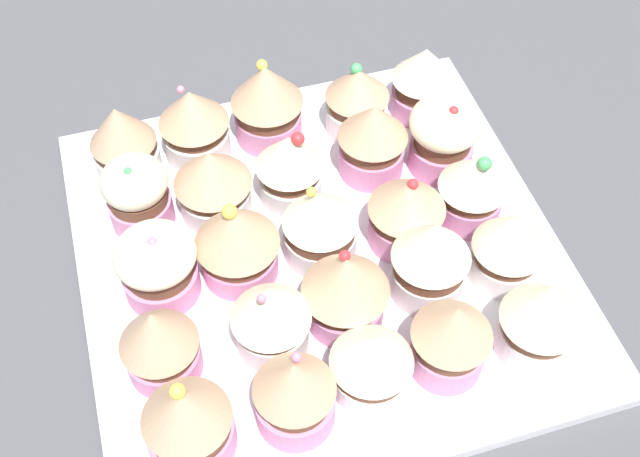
# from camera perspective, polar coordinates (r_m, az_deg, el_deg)

# --- Properties ---
(ground_plane) EXTENTS (1.80, 1.80, 0.03)m
(ground_plane) POSITION_cam_1_polar(r_m,az_deg,el_deg) (0.67, 0.00, -2.96)
(ground_plane) COLOR #4C4C51
(baking_tray) EXTENTS (0.38, 0.38, 0.01)m
(baking_tray) POSITION_cam_1_polar(r_m,az_deg,el_deg) (0.66, 0.00, -1.92)
(baking_tray) COLOR silver
(baking_tray) RESTS_ON ground_plane
(cupcake_0) EXTENTS (0.06, 0.06, 0.08)m
(cupcake_0) POSITION_cam_1_polar(r_m,az_deg,el_deg) (0.59, 15.44, -6.04)
(cupcake_0) COLOR white
(cupcake_0) RESTS_ON baking_tray
(cupcake_1) EXTENTS (0.06, 0.06, 0.07)m
(cupcake_1) POSITION_cam_1_polar(r_m,az_deg,el_deg) (0.62, 13.29, -1.07)
(cupcake_1) COLOR white
(cupcake_1) RESTS_ON baking_tray
(cupcake_2) EXTENTS (0.06, 0.06, 0.08)m
(cupcake_2) POSITION_cam_1_polar(r_m,az_deg,el_deg) (0.66, 10.85, 2.74)
(cupcake_2) COLOR pink
(cupcake_2) RESTS_ON baking_tray
(cupcake_3) EXTENTS (0.06, 0.06, 0.07)m
(cupcake_3) POSITION_cam_1_polar(r_m,az_deg,el_deg) (0.69, 8.75, 6.58)
(cupcake_3) COLOR pink
(cupcake_3) RESTS_ON baking_tray
(cupcake_4) EXTENTS (0.06, 0.06, 0.07)m
(cupcake_4) POSITION_cam_1_polar(r_m,az_deg,el_deg) (0.74, 7.30, 10.39)
(cupcake_4) COLOR pink
(cupcake_4) RESTS_ON baking_tray
(cupcake_5) EXTENTS (0.06, 0.06, 0.07)m
(cupcake_5) POSITION_cam_1_polar(r_m,az_deg,el_deg) (0.57, 9.28, -7.55)
(cupcake_5) COLOR pink
(cupcake_5) RESTS_ON baking_tray
(cupcake_6) EXTENTS (0.06, 0.06, 0.08)m
(cupcake_6) POSITION_cam_1_polar(r_m,az_deg,el_deg) (0.60, 7.85, -2.03)
(cupcake_6) COLOR white
(cupcake_6) RESTS_ON baking_tray
(cupcake_7) EXTENTS (0.06, 0.06, 0.07)m
(cupcake_7) POSITION_cam_1_polar(r_m,az_deg,el_deg) (0.64, 6.14, 1.24)
(cupcake_7) COLOR pink
(cupcake_7) RESTS_ON baking_tray
(cupcake_8) EXTENTS (0.06, 0.06, 0.07)m
(cupcake_8) POSITION_cam_1_polar(r_m,az_deg,el_deg) (0.68, 3.74, 6.38)
(cupcake_8) COLOR pink
(cupcake_8) RESTS_ON baking_tray
(cupcake_9) EXTENTS (0.06, 0.06, 0.07)m
(cupcake_9) POSITION_cam_1_polar(r_m,az_deg,el_deg) (0.72, 2.64, 9.14)
(cupcake_9) COLOR white
(cupcake_9) RESTS_ON baking_tray
(cupcake_10) EXTENTS (0.06, 0.06, 0.07)m
(cupcake_10) POSITION_cam_1_polar(r_m,az_deg,el_deg) (0.56, 3.92, -9.26)
(cupcake_10) COLOR white
(cupcake_10) RESTS_ON baking_tray
(cupcake_11) EXTENTS (0.07, 0.07, 0.08)m
(cupcake_11) POSITION_cam_1_polar(r_m,az_deg,el_deg) (0.58, 1.76, -4.23)
(cupcake_11) COLOR pink
(cupcake_11) RESTS_ON baking_tray
(cupcake_12) EXTENTS (0.06, 0.06, 0.07)m
(cupcake_12) POSITION_cam_1_polar(r_m,az_deg,el_deg) (0.62, -0.13, 0.47)
(cupcake_12) COLOR white
(cupcake_12) RESTS_ON baking_tray
(cupcake_13) EXTENTS (0.06, 0.06, 0.08)m
(cupcake_13) POSITION_cam_1_polar(r_m,az_deg,el_deg) (0.66, -2.16, 4.40)
(cupcake_13) COLOR white
(cupcake_13) RESTS_ON baking_tray
(cupcake_14) EXTENTS (0.06, 0.06, 0.08)m
(cupcake_14) POSITION_cam_1_polar(r_m,az_deg,el_deg) (0.71, -3.77, 8.98)
(cupcake_14) COLOR pink
(cupcake_14) RESTS_ON baking_tray
(cupcake_15) EXTENTS (0.06, 0.06, 0.08)m
(cupcake_15) POSITION_cam_1_polar(r_m,az_deg,el_deg) (0.55, -1.82, -11.48)
(cupcake_15) COLOR pink
(cupcake_15) RESTS_ON baking_tray
(cupcake_16) EXTENTS (0.06, 0.06, 0.07)m
(cupcake_16) POSITION_cam_1_polar(r_m,az_deg,el_deg) (0.57, -3.51, -6.20)
(cupcake_16) COLOR white
(cupcake_16) RESTS_ON baking_tray
(cupcake_17) EXTENTS (0.07, 0.07, 0.08)m
(cupcake_17) POSITION_cam_1_polar(r_m,az_deg,el_deg) (0.61, -5.95, -0.66)
(cupcake_17) COLOR pink
(cupcake_17) RESTS_ON baking_tray
(cupcake_18) EXTENTS (0.06, 0.06, 0.07)m
(cupcake_18) POSITION_cam_1_polar(r_m,az_deg,el_deg) (0.66, -7.60, 3.31)
(cupcake_18) COLOR white
(cupcake_18) RESTS_ON baking_tray
(cupcake_19) EXTENTS (0.06, 0.06, 0.08)m
(cupcake_19) POSITION_cam_1_polar(r_m,az_deg,el_deg) (0.70, -8.91, 7.35)
(cupcake_19) COLOR white
(cupcake_19) RESTS_ON baking_tray
(cupcake_20) EXTENTS (0.06, 0.06, 0.08)m
(cupcake_20) POSITION_cam_1_polar(r_m,az_deg,el_deg) (0.54, -9.40, -13.14)
(cupcake_20) COLOR pink
(cupcake_20) RESTS_ON baking_tray
(cupcake_21) EXTENTS (0.06, 0.06, 0.07)m
(cupcake_21) POSITION_cam_1_polar(r_m,az_deg,el_deg) (0.57, -11.35, -7.83)
(cupcake_21) COLOR pink
(cupcake_21) RESTS_ON baking_tray
(cupcake_22) EXTENTS (0.06, 0.06, 0.07)m
(cupcake_22) POSITION_cam_1_polar(r_m,az_deg,el_deg) (0.62, -11.50, -2.21)
(cupcake_22) COLOR pink
(cupcake_22) RESTS_ON baking_tray
(cupcake_23) EXTENTS (0.05, 0.05, 0.07)m
(cupcake_23) POSITION_cam_1_polar(r_m,az_deg,el_deg) (0.66, -12.82, 2.43)
(cupcake_23) COLOR pink
(cupcake_23) RESTS_ON baking_tray
(cupcake_24) EXTENTS (0.06, 0.06, 0.07)m
(cupcake_24) POSITION_cam_1_polar(r_m,az_deg,el_deg) (0.70, -13.78, 6.03)
(cupcake_24) COLOR white
(cupcake_24) RESTS_ON baking_tray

